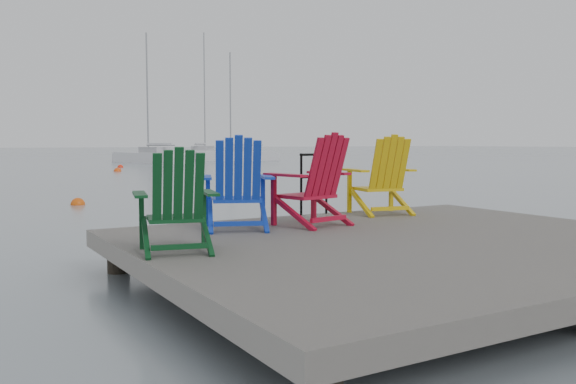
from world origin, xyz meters
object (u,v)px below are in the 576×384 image
handrail (314,178)px  sailboat_far (235,156)px  sailboat_mid (204,154)px  buoy_c (118,171)px  sailboat_near (152,158)px  buoy_d (120,167)px  chair_green (176,202)px  chair_yellow (382,176)px  chair_blue (237,184)px  buoy_a (78,205)px  chair_red (314,181)px

handrail → sailboat_far: (17.97, 40.47, -0.69)m
sailboat_mid → buoy_c: sailboat_mid is taller
sailboat_near → sailboat_far: (8.22, 2.49, 0.00)m
buoy_d → sailboat_near: bearing=58.9°
sailboat_mid → sailboat_far: size_ratio=1.36×
chair_green → sailboat_far: sailboat_far is taller
chair_yellow → buoy_d: 31.61m
chair_green → sailboat_mid: (22.13, 52.59, -0.64)m
chair_blue → buoy_c: chair_blue is taller
chair_green → sailboat_near: (12.60, 39.96, -0.64)m
chair_green → buoy_c: size_ratio=2.41×
chair_blue → buoy_a: 9.21m
buoy_d → chair_red: bearing=-100.8°
chair_red → buoy_a: size_ratio=3.20×
chair_blue → buoy_d: (7.08, 31.65, -1.06)m
chair_blue → sailboat_far: sailboat_far is taller
buoy_a → sailboat_mid: bearing=63.6°
chair_red → chair_yellow: chair_red is taller
chair_yellow → buoy_a: 9.20m
chair_yellow → buoy_c: (2.99, 26.07, -1.07)m
chair_blue → sailboat_mid: sailboat_mid is taller
handrail → sailboat_far: sailboat_far is taller
buoy_d → sailboat_far: bearing=37.7°
chair_red → handrail: bearing=45.6°
chair_red → buoy_c: (4.53, 26.61, -1.07)m
buoy_d → chair_green: bearing=-104.1°
chair_red → buoy_d: 32.40m
buoy_a → buoy_c: 18.18m
chair_green → chair_red: (2.18, 0.95, 0.08)m
sailboat_near → buoy_c: sailboat_near is taller
handrail → sailboat_mid: 54.16m
buoy_a → buoy_d: 23.60m
sailboat_far → chair_yellow: bearing=172.5°
handrail → chair_blue: (-1.67, -0.88, 0.01)m
sailboat_near → buoy_d: bearing=-141.5°
chair_green → buoy_c: chair_green is taller
sailboat_mid → buoy_c: 29.40m
sailboat_far → buoy_c: size_ratio=23.54×
chair_green → sailboat_near: sailboat_near is taller
handrail → buoy_c: 25.88m
chair_green → chair_blue: chair_blue is taller
sailboat_near → buoy_a: size_ratio=28.59×
chair_blue → sailboat_far: 45.78m
chair_red → buoy_c: 27.01m
buoy_d → buoy_a: bearing=-107.6°
chair_red → sailboat_far: 45.50m
chair_green → sailboat_far: (20.81, 42.45, -0.64)m
chair_yellow → sailboat_mid: size_ratio=0.09×
handrail → chair_yellow: bearing=-29.6°
handrail → buoy_a: handrail is taller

